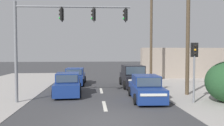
{
  "coord_description": "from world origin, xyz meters",
  "views": [
    {
      "loc": [
        -0.64,
        -9.07,
        2.92
      ],
      "look_at": [
        0.5,
        4.0,
        2.36
      ],
      "focal_mm": 35.0,
      "sensor_mm": 36.0,
      "label": 1
    }
  ],
  "objects_px": {
    "utility_pole_midground_right": "(186,19)",
    "traffic_signal_mast": "(56,29)",
    "utility_pole_background_right": "(151,31)",
    "sedan_oncoming_near": "(146,89)",
    "sedan_crossing_left": "(75,77)",
    "pedestal_signal_right_kerb": "(194,62)",
    "sedan_kerbside_parked": "(68,85)",
    "suv_oncoming_mid": "(133,77)"
  },
  "relations": [
    {
      "from": "traffic_signal_mast",
      "to": "pedestal_signal_right_kerb",
      "type": "relative_size",
      "value": 1.93
    },
    {
      "from": "traffic_signal_mast",
      "to": "sedan_kerbside_parked",
      "type": "xyz_separation_m",
      "value": [
        0.38,
        2.38,
        -3.65
      ]
    },
    {
      "from": "sedan_kerbside_parked",
      "to": "sedan_oncoming_near",
      "type": "relative_size",
      "value": 1.0
    },
    {
      "from": "utility_pole_background_right",
      "to": "sedan_oncoming_near",
      "type": "distance_m",
      "value": 9.99
    },
    {
      "from": "suv_oncoming_mid",
      "to": "sedan_oncoming_near",
      "type": "bearing_deg",
      "value": -92.0
    },
    {
      "from": "utility_pole_background_right",
      "to": "traffic_signal_mast",
      "type": "xyz_separation_m",
      "value": [
        -8.11,
        -8.69,
        -0.83
      ]
    },
    {
      "from": "sedan_oncoming_near",
      "to": "sedan_crossing_left",
      "type": "xyz_separation_m",
      "value": [
        -5.02,
        7.41,
        0.0
      ]
    },
    {
      "from": "utility_pole_midground_right",
      "to": "sedan_oncoming_near",
      "type": "height_order",
      "value": "utility_pole_midground_right"
    },
    {
      "from": "utility_pole_background_right",
      "to": "sedan_kerbside_parked",
      "type": "bearing_deg",
      "value": -140.77
    },
    {
      "from": "pedestal_signal_right_kerb",
      "to": "sedan_oncoming_near",
      "type": "distance_m",
      "value": 3.31
    },
    {
      "from": "utility_pole_midground_right",
      "to": "sedan_kerbside_parked",
      "type": "bearing_deg",
      "value": 174.25
    },
    {
      "from": "utility_pole_midground_right",
      "to": "suv_oncoming_mid",
      "type": "relative_size",
      "value": 2.2
    },
    {
      "from": "pedestal_signal_right_kerb",
      "to": "sedan_kerbside_parked",
      "type": "bearing_deg",
      "value": 156.5
    },
    {
      "from": "suv_oncoming_mid",
      "to": "sedan_crossing_left",
      "type": "distance_m",
      "value": 5.55
    },
    {
      "from": "pedestal_signal_right_kerb",
      "to": "suv_oncoming_mid",
      "type": "distance_m",
      "value": 7.24
    },
    {
      "from": "sedan_crossing_left",
      "to": "suv_oncoming_mid",
      "type": "bearing_deg",
      "value": -19.84
    },
    {
      "from": "pedestal_signal_right_kerb",
      "to": "sedan_kerbside_parked",
      "type": "height_order",
      "value": "pedestal_signal_right_kerb"
    },
    {
      "from": "suv_oncoming_mid",
      "to": "sedan_crossing_left",
      "type": "height_order",
      "value": "suv_oncoming_mid"
    },
    {
      "from": "sedan_oncoming_near",
      "to": "sedan_crossing_left",
      "type": "distance_m",
      "value": 8.95
    },
    {
      "from": "pedestal_signal_right_kerb",
      "to": "sedan_kerbside_parked",
      "type": "distance_m",
      "value": 8.58
    },
    {
      "from": "utility_pole_midground_right",
      "to": "utility_pole_background_right",
      "type": "distance_m",
      "value": 7.17
    },
    {
      "from": "traffic_signal_mast",
      "to": "pedestal_signal_right_kerb",
      "type": "bearing_deg",
      "value": -6.88
    },
    {
      "from": "utility_pole_midground_right",
      "to": "traffic_signal_mast",
      "type": "distance_m",
      "value": 8.86
    },
    {
      "from": "utility_pole_midground_right",
      "to": "sedan_crossing_left",
      "type": "relative_size",
      "value": 2.34
    },
    {
      "from": "sedan_oncoming_near",
      "to": "suv_oncoming_mid",
      "type": "relative_size",
      "value": 0.95
    },
    {
      "from": "suv_oncoming_mid",
      "to": "sedan_crossing_left",
      "type": "relative_size",
      "value": 1.07
    },
    {
      "from": "utility_pole_midground_right",
      "to": "sedan_crossing_left",
      "type": "bearing_deg",
      "value": 143.7
    },
    {
      "from": "utility_pole_background_right",
      "to": "suv_oncoming_mid",
      "type": "distance_m",
      "value": 5.78
    },
    {
      "from": "pedestal_signal_right_kerb",
      "to": "sedan_oncoming_near",
      "type": "relative_size",
      "value": 0.83
    },
    {
      "from": "utility_pole_background_right",
      "to": "pedestal_signal_right_kerb",
      "type": "relative_size",
      "value": 2.78
    },
    {
      "from": "pedestal_signal_right_kerb",
      "to": "sedan_crossing_left",
      "type": "bearing_deg",
      "value": 131.73
    },
    {
      "from": "traffic_signal_mast",
      "to": "sedan_oncoming_near",
      "type": "distance_m",
      "value": 6.59
    },
    {
      "from": "sedan_kerbside_parked",
      "to": "pedestal_signal_right_kerb",
      "type": "bearing_deg",
      "value": -23.5
    },
    {
      "from": "utility_pole_midground_right",
      "to": "utility_pole_background_right",
      "type": "bearing_deg",
      "value": 94.42
    },
    {
      "from": "pedestal_signal_right_kerb",
      "to": "sedan_crossing_left",
      "type": "relative_size",
      "value": 0.83
    },
    {
      "from": "suv_oncoming_mid",
      "to": "sedan_kerbside_parked",
      "type": "bearing_deg",
      "value": -148.06
    },
    {
      "from": "traffic_signal_mast",
      "to": "sedan_crossing_left",
      "type": "distance_m",
      "value": 8.41
    },
    {
      "from": "utility_pole_background_right",
      "to": "pedestal_signal_right_kerb",
      "type": "distance_m",
      "value": 10.05
    },
    {
      "from": "utility_pole_midground_right",
      "to": "traffic_signal_mast",
      "type": "height_order",
      "value": "utility_pole_midground_right"
    },
    {
      "from": "utility_pole_midground_right",
      "to": "pedestal_signal_right_kerb",
      "type": "bearing_deg",
      "value": -103.0
    },
    {
      "from": "pedestal_signal_right_kerb",
      "to": "suv_oncoming_mid",
      "type": "xyz_separation_m",
      "value": [
        -2.4,
        6.66,
        -1.53
      ]
    },
    {
      "from": "utility_pole_background_right",
      "to": "sedan_kerbside_parked",
      "type": "distance_m",
      "value": 10.94
    }
  ]
}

